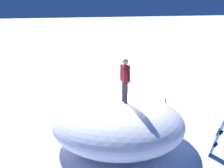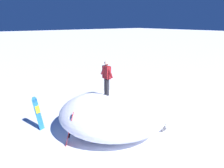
{
  "view_description": "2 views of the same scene",
  "coord_description": "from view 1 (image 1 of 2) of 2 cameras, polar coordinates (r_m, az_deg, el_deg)",
  "views": [
    {
      "loc": [
        -3.71,
        -8.68,
        5.19
      ],
      "look_at": [
        -0.33,
        -0.22,
        2.51
      ],
      "focal_mm": 42.35,
      "sensor_mm": 36.0,
      "label": 1
    },
    {
      "loc": [
        6.25,
        7.88,
        5.15
      ],
      "look_at": [
        0.01,
        -0.03,
        2.31
      ],
      "focal_mm": 35.94,
      "sensor_mm": 36.0,
      "label": 2
    }
  ],
  "objects": [
    {
      "name": "ground",
      "position": [
        10.78,
        1.25,
        -12.39
      ],
      "size": [
        240.0,
        240.0,
        0.0
      ],
      "primitive_type": "plane",
      "color": "white"
    },
    {
      "name": "snow_mound",
      "position": [
        10.39,
        1.24,
        -8.12
      ],
      "size": [
        7.14,
        7.15,
        1.76
      ],
      "primitive_type": "ellipsoid",
      "rotation": [
        0.0,
        0.0,
        2.28
      ],
      "color": "white",
      "rests_on": "ground"
    },
    {
      "name": "snowboarder_standing",
      "position": [
        9.61,
        2.82,
        1.38
      ],
      "size": [
        0.26,
        1.01,
        1.65
      ],
      "color": "black",
      "rests_on": "snow_mound"
    },
    {
      "name": "snowboard_primary_upright",
      "position": [
        10.09,
        21.98,
        -10.4
      ],
      "size": [
        0.44,
        0.51,
        1.63
      ],
      "color": "#2672BF",
      "rests_on": "ground"
    },
    {
      "name": "snowboard_secondary_upright",
      "position": [
        11.49,
        12.02,
        -6.46
      ],
      "size": [
        0.49,
        0.47,
        1.54
      ],
      "color": "red",
      "rests_on": "ground"
    },
    {
      "name": "backpack_near",
      "position": [
        11.67,
        -10.26,
        -9.25
      ],
      "size": [
        0.56,
        0.37,
        0.37
      ],
      "color": "#4C4C51",
      "rests_on": "ground"
    }
  ]
}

